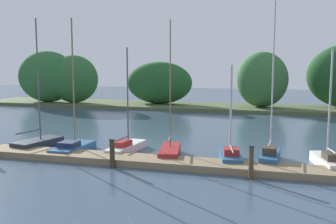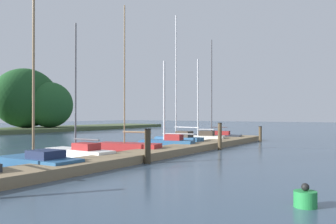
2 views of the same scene
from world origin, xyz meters
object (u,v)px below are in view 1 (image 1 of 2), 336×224
mooring_piling_1 (112,153)px  mooring_piling_2 (251,163)px  sailboat_5 (270,155)px  sailboat_2 (127,146)px  sailboat_6 (328,160)px  sailboat_4 (230,155)px  sailboat_0 (40,142)px  sailboat_3 (170,151)px  sailboat_1 (74,146)px

mooring_piling_1 → mooring_piling_2: bearing=-1.5°
sailboat_5 → sailboat_2: bearing=90.6°
sailboat_6 → mooring_piling_2: size_ratio=3.84×
mooring_piling_1 → sailboat_4: bearing=25.1°
sailboat_0 → sailboat_4: sailboat_0 is taller
sailboat_3 → mooring_piling_1: size_ratio=5.27×
sailboat_5 → sailboat_6: sailboat_5 is taller
sailboat_6 → sailboat_5: bearing=75.8°
sailboat_6 → mooring_piling_2: (-3.65, -3.15, 0.39)m
sailboat_0 → mooring_piling_1: bearing=-102.7°
sailboat_0 → sailboat_3: 8.46m
mooring_piling_2 → sailboat_2: bearing=154.2°
sailboat_2 → sailboat_3: bearing=-95.4°
sailboat_2 → sailboat_1: bearing=112.8°
sailboat_2 → mooring_piling_1: bearing=-165.5°
mooring_piling_1 → sailboat_1: bearing=145.5°
sailboat_1 → sailboat_6: 14.21m
sailboat_2 → mooring_piling_2: bearing=-111.0°
sailboat_1 → sailboat_3: bearing=-85.2°
sailboat_6 → sailboat_2: bearing=75.8°
mooring_piling_1 → sailboat_3: bearing=52.7°
sailboat_4 → sailboat_5: (2.06, 0.43, 0.07)m
sailboat_5 → mooring_piling_2: 3.38m
sailboat_1 → mooring_piling_2: size_ratio=5.07×
sailboat_4 → sailboat_6: sailboat_6 is taller
sailboat_1 → mooring_piling_2: bearing=-104.0°
sailboat_2 → sailboat_4: size_ratio=1.20×
mooring_piling_1 → mooring_piling_2: mooring_piling_2 is taller
sailboat_1 → sailboat_3: (5.85, 0.47, -0.02)m
sailboat_0 → sailboat_1: bearing=-86.1°
sailboat_0 → sailboat_2: 5.65m
sailboat_0 → sailboat_3: (8.46, 0.10, -0.03)m
sailboat_5 → mooring_piling_2: sailboat_5 is taller
sailboat_5 → mooring_piling_1: bearing=114.9°
sailboat_1 → mooring_piling_2: (10.55, -2.66, 0.42)m
sailboat_3 → sailboat_5: bearing=-99.5°
sailboat_0 → sailboat_6: (16.81, 0.11, 0.02)m
sailboat_2 → sailboat_6: size_ratio=1.04×
sailboat_1 → mooring_piling_1: (3.61, -2.48, 0.37)m
sailboat_4 → mooring_piling_1: sailboat_4 is taller
sailboat_3 → sailboat_5: 5.50m
sailboat_3 → mooring_piling_1: sailboat_3 is taller
sailboat_2 → sailboat_4: bearing=-92.4°
sailboat_6 → mooring_piling_1: size_ratio=4.11×
sailboat_1 → sailboat_6: sailboat_1 is taller
sailboat_5 → mooring_piling_2: (-0.80, -3.27, 0.33)m
sailboat_4 → mooring_piling_2: bearing=-167.4°
sailboat_0 → sailboat_3: bearing=-77.3°
sailboat_2 → sailboat_6: bearing=-87.7°
sailboat_0 → sailboat_4: (11.89, -0.19, 0.01)m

